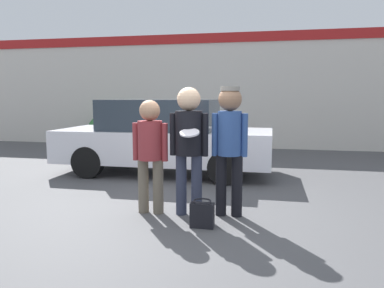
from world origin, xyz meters
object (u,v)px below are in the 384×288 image
person_right (230,139)px  handbag (202,214)px  person_left (150,147)px  shrub (104,131)px  parked_car_near (164,137)px  person_middle_with_frisbee (189,139)px

person_right → handbag: 1.10m
person_left → handbag: (0.83, -0.44, -0.77)m
shrub → person_left: bearing=-59.9°
parked_car_near → handbag: parked_car_near is taller
person_left → person_right: size_ratio=0.90×
person_left → shrub: 7.49m
person_left → person_right: person_right is taller
person_left → handbag: bearing=-28.2°
person_middle_with_frisbee → parked_car_near: bearing=113.2°
handbag → shrub: bearing=123.5°
person_middle_with_frisbee → handbag: (0.27, -0.46, -0.91)m
parked_car_near → person_left: bearing=-77.4°
parked_car_near → shrub: (-3.14, 3.74, -0.25)m
person_right → handbag: bearing=-116.8°
person_middle_with_frisbee → shrub: size_ratio=1.66×
parked_car_near → shrub: parked_car_near is taller
person_left → person_right: (1.10, 0.10, 0.14)m
handbag → parked_car_near: bearing=114.3°
person_right → shrub: person_right is taller
person_middle_with_frisbee → shrub: (-4.30, 6.46, -0.54)m
shrub → handbag: shrub is taller
person_right → handbag: (-0.28, -0.55, -0.91)m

